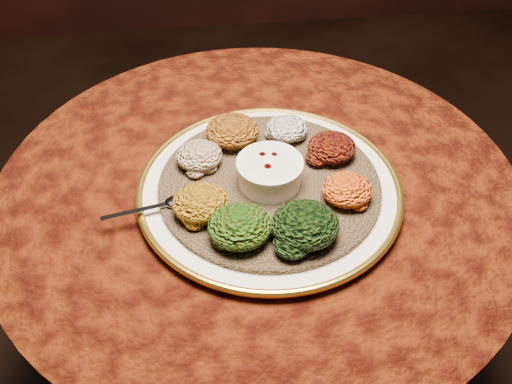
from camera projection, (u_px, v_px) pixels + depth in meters
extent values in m
plane|color=black|center=(257.00, 379.00, 1.55)|extent=(4.00, 4.00, 0.00)
cylinder|color=black|center=(257.00, 376.00, 1.54)|extent=(0.44, 0.44, 0.04)
cylinder|color=black|center=(258.00, 307.00, 1.31)|extent=(0.12, 0.12, 0.68)
cylinder|color=black|center=(258.00, 196.00, 1.06)|extent=(0.80, 0.80, 0.04)
cylinder|color=#431505|center=(258.00, 246.00, 1.16)|extent=(0.93, 0.93, 0.34)
cylinder|color=#431505|center=(258.00, 185.00, 1.04)|extent=(0.96, 0.96, 0.01)
cylinder|color=white|center=(269.00, 191.00, 1.01)|extent=(0.53, 0.53, 0.02)
torus|color=gold|center=(269.00, 188.00, 1.01)|extent=(0.47, 0.47, 0.01)
cylinder|color=brown|center=(269.00, 185.00, 1.00)|extent=(0.43, 0.43, 0.01)
cylinder|color=white|center=(270.00, 173.00, 0.98)|extent=(0.11, 0.11, 0.05)
cylinder|color=white|center=(270.00, 163.00, 0.97)|extent=(0.11, 0.11, 0.01)
cylinder|color=#560C04|center=(270.00, 166.00, 0.97)|extent=(0.09, 0.09, 0.01)
ellipsoid|color=silver|center=(177.00, 201.00, 0.96)|extent=(0.04, 0.03, 0.01)
cube|color=silver|center=(135.00, 211.00, 0.94)|extent=(0.11, 0.03, 0.00)
ellipsoid|color=white|center=(287.00, 128.00, 1.08)|extent=(0.08, 0.07, 0.04)
ellipsoid|color=black|center=(332.00, 147.00, 1.03)|extent=(0.09, 0.08, 0.04)
ellipsoid|color=#B8690F|center=(347.00, 190.00, 0.96)|extent=(0.09, 0.08, 0.04)
ellipsoid|color=black|center=(305.00, 225.00, 0.89)|extent=(0.11, 0.10, 0.05)
ellipsoid|color=#9B2D0A|center=(240.00, 226.00, 0.89)|extent=(0.10, 0.10, 0.05)
ellipsoid|color=#A4690E|center=(201.00, 203.00, 0.93)|extent=(0.09, 0.09, 0.05)
ellipsoid|color=maroon|center=(199.00, 156.00, 1.02)|extent=(0.08, 0.08, 0.04)
ellipsoid|color=#924C11|center=(232.00, 131.00, 1.06)|extent=(0.10, 0.10, 0.05)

